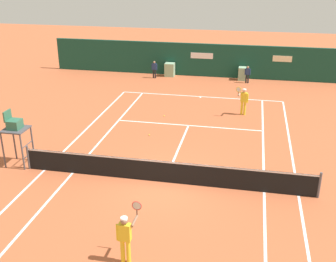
# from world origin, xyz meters

# --- Properties ---
(ground_plane) EXTENTS (80.00, 80.00, 0.01)m
(ground_plane) POSITION_xyz_m (-0.00, 0.58, 0.00)
(ground_plane) COLOR #B25633
(tennis_net) EXTENTS (12.10, 0.10, 1.07)m
(tennis_net) POSITION_xyz_m (0.00, 0.00, 0.51)
(tennis_net) COLOR #4C4C51
(tennis_net) RESTS_ON ground_plane
(sponsor_back_wall) EXTENTS (25.00, 1.02, 2.52)m
(sponsor_back_wall) POSITION_xyz_m (-0.04, 16.97, 1.22)
(sponsor_back_wall) COLOR #144233
(sponsor_back_wall) RESTS_ON ground_plane
(umpire_chair) EXTENTS (1.00, 1.00, 2.50)m
(umpire_chair) POSITION_xyz_m (-6.63, 0.32, 1.70)
(umpire_chair) COLOR #47474C
(umpire_chair) RESTS_ON ground_plane
(player_on_baseline) EXTENTS (0.73, 0.65, 1.81)m
(player_on_baseline) POSITION_xyz_m (2.84, 8.72, 0.95)
(player_on_baseline) COLOR yellow
(player_on_baseline) RESTS_ON ground_plane
(player_near_side) EXTENTS (0.65, 0.66, 1.83)m
(player_near_side) POSITION_xyz_m (-0.11, -4.97, 0.97)
(player_near_side) COLOR yellow
(player_near_side) RESTS_ON ground_plane
(ball_kid_centre_post) EXTENTS (0.42, 0.18, 1.27)m
(ball_kid_centre_post) POSITION_xyz_m (2.91, 15.66, 0.73)
(ball_kid_centre_post) COLOR black
(ball_kid_centre_post) RESTS_ON ground_plane
(ball_kid_right_post) EXTENTS (0.44, 0.18, 1.32)m
(ball_kid_right_post) POSITION_xyz_m (-4.09, 15.66, 0.76)
(ball_kid_right_post) COLOR black
(ball_kid_right_post) RESTS_ON ground_plane
(tennis_ball_mid_court) EXTENTS (0.07, 0.07, 0.07)m
(tennis_ball_mid_court) POSITION_xyz_m (-1.61, 7.54, 0.03)
(tennis_ball_mid_court) COLOR #CCE033
(tennis_ball_mid_court) RESTS_ON ground_plane
(tennis_ball_by_sideline) EXTENTS (0.07, 0.07, 0.07)m
(tennis_ball_by_sideline) POSITION_xyz_m (-1.77, 4.61, 0.03)
(tennis_ball_by_sideline) COLOR #CCE033
(tennis_ball_by_sideline) RESTS_ON ground_plane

